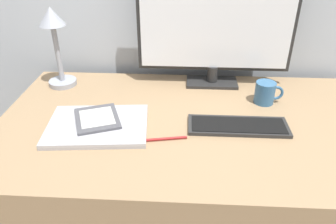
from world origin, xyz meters
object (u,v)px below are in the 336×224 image
object	(u,v)px
keyboard	(238,126)
monitor	(216,21)
pen	(166,139)
coffee_mug	(266,93)
ereader	(97,118)
desk_lamp	(55,37)
laptop	(98,126)

from	to	relation	value
keyboard	monitor	bearing A→B (deg)	101.37
pen	monitor	bearing A→B (deg)	68.24
keyboard	coffee_mug	world-z (taller)	coffee_mug
ereader	desk_lamp	world-z (taller)	desk_lamp
laptop	coffee_mug	bearing A→B (deg)	19.64
desk_lamp	coffee_mug	world-z (taller)	desk_lamp
keyboard	coffee_mug	xyz separation A→B (m)	(0.12, 0.18, 0.03)
laptop	pen	size ratio (longest dim) A/B	2.56
monitor	keyboard	xyz separation A→B (m)	(0.07, -0.33, -0.25)
coffee_mug	ereader	bearing A→B (deg)	-162.50
laptop	ereader	distance (m)	0.03
laptop	keyboard	bearing A→B (deg)	3.46
keyboard	coffee_mug	distance (m)	0.22
pen	keyboard	bearing A→B (deg)	19.64
coffee_mug	pen	distance (m)	0.44
laptop	pen	bearing A→B (deg)	-13.76
desk_lamp	laptop	bearing A→B (deg)	-54.69
laptop	pen	world-z (taller)	laptop
ereader	laptop	bearing A→B (deg)	-74.31
monitor	coffee_mug	world-z (taller)	monitor
laptop	ereader	world-z (taller)	ereader
monitor	ereader	size ratio (longest dim) A/B	3.02
keyboard	desk_lamp	bearing A→B (deg)	157.22
desk_lamp	pen	distance (m)	0.61
monitor	coffee_mug	bearing A→B (deg)	-39.63
pen	laptop	bearing A→B (deg)	166.24
keyboard	ereader	size ratio (longest dim) A/B	1.63
laptop	desk_lamp	world-z (taller)	desk_lamp
desk_lamp	coffee_mug	distance (m)	0.82
monitor	desk_lamp	bearing A→B (deg)	-175.67
monitor	laptop	world-z (taller)	monitor
laptop	coffee_mug	xyz separation A→B (m)	(0.58, 0.21, 0.03)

